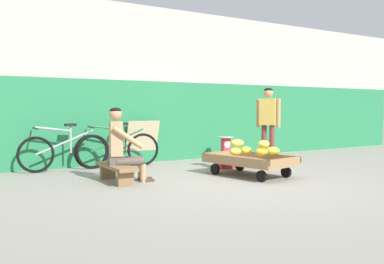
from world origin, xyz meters
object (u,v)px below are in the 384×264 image
weighing_scale (226,144)px  bicycle_near_left (65,151)px  banana_cart (250,162)px  vendor_seated (122,145)px  sign_board (142,142)px  bicycle_far_left (117,149)px  plastic_crate (226,160)px  customer_adult (268,117)px  low_bench (116,169)px

weighing_scale → bicycle_near_left: bearing=155.2°
banana_cart → vendor_seated: bearing=163.9°
sign_board → banana_cart: bearing=-72.5°
bicycle_far_left → plastic_crate: bearing=-35.0°
banana_cart → vendor_seated: (-2.03, 0.59, 0.33)m
plastic_crate → weighing_scale: (0.00, -0.00, 0.30)m
bicycle_far_left → sign_board: size_ratio=1.89×
sign_board → customer_adult: (1.97, -1.65, 0.52)m
bicycle_near_left → weighing_scale: bearing=-24.8°
plastic_crate → sign_board: sign_board is taller
bicycle_near_left → bicycle_far_left: 0.98m
customer_adult → plastic_crate: bearing=172.9°
low_bench → sign_board: (1.32, 1.91, 0.24)m
banana_cart → plastic_crate: size_ratio=4.34×
low_bench → weighing_scale: weighing_scale is taller
sign_board → customer_adult: bearing=-40.0°
customer_adult → bicycle_far_left: bearing=153.7°
banana_cart → low_bench: (-2.12, 0.61, -0.04)m
weighing_scale → bicycle_near_left: 2.95m
low_bench → sign_board: size_ratio=1.26×
customer_adult → banana_cart: bearing=-143.5°
bicycle_far_left → banana_cart: bearing=-55.9°
bicycle_far_left → customer_adult: (2.64, -1.30, 0.60)m
low_bench → bicycle_near_left: bicycle_near_left is taller
banana_cart → bicycle_near_left: size_ratio=0.94×
weighing_scale → bicycle_near_left: size_ratio=0.18×
bicycle_near_left → sign_board: 1.69m
weighing_scale → sign_board: bearing=123.6°
vendor_seated → bicycle_far_left: vendor_seated is taller
low_bench → plastic_crate: 2.37m
low_bench → bicycle_near_left: bearing=101.8°
weighing_scale → bicycle_near_left: (-2.68, 1.24, -0.10)m
plastic_crate → weighing_scale: 0.30m
plastic_crate → sign_board: size_ratio=0.41×
plastic_crate → weighing_scale: weighing_scale is taller
bicycle_near_left → plastic_crate: bearing=-24.8°
plastic_crate → bicycle_far_left: bicycle_far_left is taller
banana_cart → bicycle_near_left: 3.31m
customer_adult → sign_board: bearing=140.0°
plastic_crate → weighing_scale: bearing=-90.0°
banana_cart → plastic_crate: 1.01m
low_bench → customer_adult: (3.29, 0.26, 0.75)m
weighing_scale → customer_adult: size_ratio=0.20×
banana_cart → bicycle_near_left: bearing=137.9°
vendor_seated → bicycle_far_left: size_ratio=0.69×
vendor_seated → bicycle_near_left: vendor_seated is taller
weighing_scale → vendor_seated: bearing=-170.1°
weighing_scale → sign_board: sign_board is taller
weighing_scale → bicycle_far_left: bearing=145.0°
vendor_seated → sign_board: bearing=57.3°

